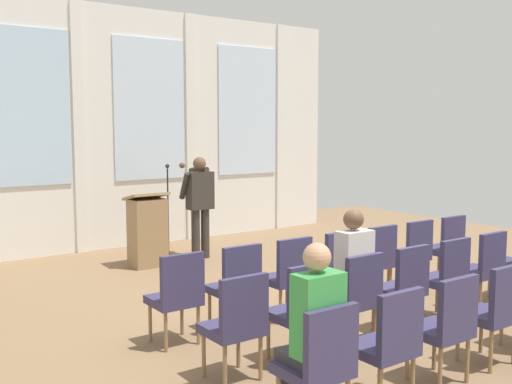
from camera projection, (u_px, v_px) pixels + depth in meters
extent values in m
plane|color=#846647|center=(354.00, 316.00, 6.92)|extent=(13.80, 13.80, 0.00)
cube|color=silver|center=(149.00, 128.00, 10.98)|extent=(8.07, 0.10, 4.24)
cube|color=silver|center=(27.00, 107.00, 9.66)|extent=(1.38, 0.04, 2.53)
cube|color=silver|center=(79.00, 129.00, 10.18)|extent=(0.20, 0.08, 4.24)
cube|color=silver|center=(150.00, 109.00, 10.90)|extent=(1.38, 0.04, 2.53)
cube|color=silver|center=(191.00, 128.00, 11.42)|extent=(0.20, 0.08, 4.24)
cube|color=silver|center=(248.00, 111.00, 12.14)|extent=(1.38, 0.04, 2.53)
cube|color=silver|center=(280.00, 128.00, 12.67)|extent=(0.20, 0.08, 4.24)
cylinder|color=#332D28|center=(196.00, 234.00, 9.84)|extent=(0.14, 0.14, 0.81)
cylinder|color=#332D28|center=(205.00, 233.00, 9.94)|extent=(0.14, 0.14, 0.81)
cube|color=#332D28|center=(200.00, 191.00, 9.81)|extent=(0.42, 0.22, 0.61)
cube|color=#B28C19|center=(196.00, 185.00, 9.90)|extent=(0.06, 0.01, 0.37)
sphere|color=brown|center=(199.00, 163.00, 9.77)|extent=(0.21, 0.21, 0.21)
cylinder|color=#332D28|center=(185.00, 186.00, 9.73)|extent=(0.09, 0.28, 0.45)
cylinder|color=#332D28|center=(203.00, 171.00, 9.96)|extent=(0.15, 0.36, 0.15)
cylinder|color=#332D28|center=(196.00, 169.00, 10.03)|extent=(0.11, 0.34, 0.15)
sphere|color=brown|center=(182.00, 165.00, 10.17)|extent=(0.10, 0.10, 0.10)
cylinder|color=black|center=(169.00, 257.00, 9.92)|extent=(0.28, 0.28, 0.03)
cylinder|color=black|center=(168.00, 213.00, 9.84)|extent=(0.02, 0.02, 1.45)
sphere|color=#262626|center=(167.00, 166.00, 9.76)|extent=(0.07, 0.07, 0.07)
cube|color=#93724C|center=(148.00, 233.00, 9.31)|extent=(0.52, 0.40, 1.05)
cube|color=#93724C|center=(146.00, 196.00, 9.26)|extent=(0.60, 0.48, 0.14)
cylinder|color=olive|center=(182.00, 316.00, 6.27)|extent=(0.04, 0.04, 0.40)
cylinder|color=olive|center=(150.00, 322.00, 6.06)|extent=(0.04, 0.04, 0.40)
cylinder|color=olive|center=(198.00, 325.00, 5.99)|extent=(0.04, 0.04, 0.40)
cylinder|color=olive|center=(166.00, 332.00, 5.79)|extent=(0.04, 0.04, 0.40)
cube|color=#383356|center=(174.00, 300.00, 6.00)|extent=(0.46, 0.44, 0.08)
cube|color=#383356|center=(183.00, 278.00, 5.82)|extent=(0.46, 0.06, 0.46)
cylinder|color=olive|center=(238.00, 304.00, 6.67)|extent=(0.04, 0.04, 0.40)
cylinder|color=olive|center=(210.00, 310.00, 6.46)|extent=(0.04, 0.04, 0.40)
cylinder|color=olive|center=(255.00, 312.00, 6.40)|extent=(0.04, 0.04, 0.40)
cylinder|color=olive|center=(227.00, 318.00, 6.19)|extent=(0.04, 0.04, 0.40)
cube|color=#383356|center=(232.00, 289.00, 6.40)|extent=(0.46, 0.44, 0.08)
cube|color=#383356|center=(242.00, 268.00, 6.22)|extent=(0.46, 0.06, 0.46)
cylinder|color=olive|center=(287.00, 294.00, 7.07)|extent=(0.04, 0.04, 0.40)
cylinder|color=olive|center=(262.00, 299.00, 6.87)|extent=(0.04, 0.04, 0.40)
cylinder|color=olive|center=(306.00, 301.00, 6.80)|extent=(0.04, 0.04, 0.40)
cylinder|color=olive|center=(280.00, 307.00, 6.59)|extent=(0.04, 0.04, 0.40)
cube|color=#383356|center=(284.00, 280.00, 6.81)|extent=(0.46, 0.44, 0.08)
cube|color=#383356|center=(295.00, 259.00, 6.62)|extent=(0.46, 0.06, 0.46)
cylinder|color=olive|center=(331.00, 285.00, 7.48)|extent=(0.04, 0.04, 0.40)
cylinder|color=olive|center=(309.00, 290.00, 7.27)|extent=(0.04, 0.04, 0.40)
cylinder|color=olive|center=(350.00, 291.00, 7.20)|extent=(0.04, 0.04, 0.40)
cylinder|color=olive|center=(328.00, 296.00, 6.99)|extent=(0.04, 0.04, 0.40)
cube|color=#383356|center=(330.00, 271.00, 7.21)|extent=(0.46, 0.44, 0.08)
cube|color=#383356|center=(341.00, 251.00, 7.03)|extent=(0.46, 0.06, 0.46)
cylinder|color=olive|center=(371.00, 277.00, 7.88)|extent=(0.04, 0.04, 0.40)
cylinder|color=olive|center=(351.00, 281.00, 7.67)|extent=(0.04, 0.04, 0.40)
cylinder|color=olive|center=(390.00, 283.00, 7.60)|extent=(0.04, 0.04, 0.40)
cylinder|color=olive|center=(370.00, 287.00, 7.40)|extent=(0.04, 0.04, 0.40)
cube|color=#383356|center=(371.00, 263.00, 7.61)|extent=(0.46, 0.44, 0.08)
cube|color=#383356|center=(383.00, 245.00, 7.43)|extent=(0.46, 0.06, 0.46)
cylinder|color=olive|center=(406.00, 270.00, 8.28)|extent=(0.04, 0.04, 0.40)
cylinder|color=olive|center=(388.00, 273.00, 8.07)|extent=(0.04, 0.04, 0.40)
cylinder|color=olive|center=(426.00, 275.00, 8.01)|extent=(0.04, 0.04, 0.40)
cylinder|color=olive|center=(408.00, 279.00, 7.80)|extent=(0.04, 0.04, 0.40)
cube|color=#383356|center=(408.00, 256.00, 8.01)|extent=(0.46, 0.44, 0.08)
cube|color=#383356|center=(420.00, 239.00, 7.83)|extent=(0.46, 0.06, 0.46)
cylinder|color=olive|center=(439.00, 263.00, 8.68)|extent=(0.04, 0.04, 0.40)
cylinder|color=olive|center=(422.00, 266.00, 8.47)|extent=(0.04, 0.04, 0.40)
cylinder|color=olive|center=(459.00, 268.00, 8.41)|extent=(0.04, 0.04, 0.40)
cylinder|color=olive|center=(442.00, 271.00, 8.20)|extent=(0.04, 0.04, 0.40)
cube|color=#383356|center=(441.00, 250.00, 8.41)|extent=(0.46, 0.44, 0.08)
cube|color=#383356|center=(453.00, 233.00, 8.23)|extent=(0.46, 0.06, 0.46)
cylinder|color=olive|center=(238.00, 346.00, 5.42)|extent=(0.04, 0.04, 0.40)
cylinder|color=olive|center=(204.00, 355.00, 5.21)|extent=(0.04, 0.04, 0.40)
cylinder|color=olive|center=(261.00, 358.00, 5.14)|extent=(0.04, 0.04, 0.40)
cylinder|color=olive|center=(225.00, 367.00, 4.93)|extent=(0.04, 0.04, 0.40)
cube|color=#383356|center=(232.00, 329.00, 5.15)|extent=(0.46, 0.44, 0.08)
cube|color=#383356|center=(244.00, 304.00, 4.96)|extent=(0.46, 0.06, 0.46)
cylinder|color=olive|center=(298.00, 331.00, 5.82)|extent=(0.04, 0.04, 0.40)
cylinder|color=olive|center=(268.00, 338.00, 5.61)|extent=(0.04, 0.04, 0.40)
cylinder|color=olive|center=(322.00, 341.00, 5.54)|extent=(0.04, 0.04, 0.40)
cylinder|color=olive|center=(291.00, 349.00, 5.33)|extent=(0.04, 0.04, 0.40)
cube|color=#383356|center=(295.00, 314.00, 5.55)|extent=(0.46, 0.44, 0.08)
cube|color=#383356|center=(309.00, 290.00, 5.37)|extent=(0.46, 0.06, 0.46)
cylinder|color=olive|center=(351.00, 317.00, 6.22)|extent=(0.04, 0.04, 0.40)
cylinder|color=olive|center=(324.00, 324.00, 6.01)|extent=(0.04, 0.04, 0.40)
cylinder|color=olive|center=(375.00, 326.00, 5.94)|extent=(0.04, 0.04, 0.40)
cylinder|color=olive|center=(348.00, 334.00, 5.74)|extent=(0.04, 0.04, 0.40)
cube|color=#383356|center=(350.00, 302.00, 5.95)|extent=(0.46, 0.44, 0.08)
cube|color=#383356|center=(364.00, 279.00, 5.77)|extent=(0.46, 0.06, 0.46)
cylinder|color=#2D2D33|center=(330.00, 320.00, 6.07)|extent=(0.10, 0.10, 0.44)
cylinder|color=#2D2D33|center=(343.00, 317.00, 6.17)|extent=(0.10, 0.10, 0.44)
cube|color=#2D2D33|center=(346.00, 294.00, 5.99)|extent=(0.34, 0.36, 0.12)
cube|color=silver|center=(354.00, 261.00, 5.87)|extent=(0.36, 0.20, 0.60)
sphere|color=brown|center=(354.00, 219.00, 5.84)|extent=(0.20, 0.20, 0.20)
cylinder|color=olive|center=(396.00, 306.00, 6.62)|extent=(0.04, 0.04, 0.40)
cylinder|color=olive|center=(373.00, 312.00, 6.41)|extent=(0.04, 0.04, 0.40)
cylinder|color=olive|center=(421.00, 314.00, 6.35)|extent=(0.04, 0.04, 0.40)
cylinder|color=olive|center=(398.00, 320.00, 6.14)|extent=(0.04, 0.04, 0.40)
cube|color=#383356|center=(398.00, 290.00, 6.35)|extent=(0.46, 0.44, 0.08)
cube|color=#383356|center=(413.00, 269.00, 6.17)|extent=(0.46, 0.06, 0.46)
cylinder|color=olive|center=(437.00, 295.00, 7.02)|extent=(0.04, 0.04, 0.40)
cylinder|color=olive|center=(417.00, 301.00, 6.82)|extent=(0.04, 0.04, 0.40)
cylinder|color=olive|center=(462.00, 302.00, 6.75)|extent=(0.04, 0.04, 0.40)
cylinder|color=olive|center=(442.00, 308.00, 6.54)|extent=(0.04, 0.04, 0.40)
cube|color=#383356|center=(440.00, 281.00, 6.76)|extent=(0.46, 0.44, 0.08)
cube|color=#383356|center=(455.00, 260.00, 6.57)|extent=(0.46, 0.06, 0.46)
cylinder|color=olive|center=(473.00, 286.00, 7.43)|extent=(0.04, 0.04, 0.40)
cylinder|color=olive|center=(455.00, 291.00, 7.22)|extent=(0.04, 0.04, 0.40)
cylinder|color=olive|center=(498.00, 292.00, 7.15)|extent=(0.04, 0.04, 0.40)
cylinder|color=olive|center=(480.00, 297.00, 6.94)|extent=(0.04, 0.04, 0.40)
cube|color=#383356|center=(477.00, 272.00, 7.16)|extent=(0.46, 0.44, 0.08)
cube|color=#383356|center=(493.00, 252.00, 6.98)|extent=(0.46, 0.06, 0.46)
cylinder|color=olive|center=(506.00, 278.00, 7.83)|extent=(0.04, 0.04, 0.40)
cylinder|color=olive|center=(489.00, 282.00, 7.62)|extent=(0.04, 0.04, 0.40)
cube|color=#383356|center=(511.00, 264.00, 7.56)|extent=(0.46, 0.44, 0.08)
cube|color=#383356|center=(313.00, 369.00, 4.29)|extent=(0.46, 0.44, 0.08)
cube|color=#383356|center=(332.00, 340.00, 4.11)|extent=(0.46, 0.06, 0.46)
cube|color=#2D2D33|center=(308.00, 359.00, 4.34)|extent=(0.34, 0.36, 0.12)
cube|color=green|center=(318.00, 315.00, 4.21)|extent=(0.36, 0.20, 0.59)
sphere|color=tan|center=(317.00, 257.00, 4.18)|extent=(0.20, 0.20, 0.20)
cylinder|color=olive|center=(380.00, 366.00, 4.96)|extent=(0.04, 0.04, 0.40)
cylinder|color=olive|center=(348.00, 376.00, 4.76)|extent=(0.04, 0.04, 0.40)
cylinder|color=olive|center=(413.00, 380.00, 4.69)|extent=(0.04, 0.04, 0.40)
cube|color=#383356|center=(381.00, 349.00, 4.70)|extent=(0.46, 0.44, 0.08)
cube|color=#383356|center=(401.00, 321.00, 4.51)|extent=(0.46, 0.06, 0.46)
cylinder|color=olive|center=(434.00, 348.00, 5.37)|extent=(0.04, 0.04, 0.40)
cylinder|color=olive|center=(407.00, 357.00, 5.16)|extent=(0.04, 0.04, 0.40)
cylinder|color=olive|center=(467.00, 360.00, 5.09)|extent=(0.04, 0.04, 0.40)
cylinder|color=olive|center=(440.00, 370.00, 4.88)|extent=(0.04, 0.04, 0.40)
cube|color=#383356|center=(438.00, 331.00, 5.10)|extent=(0.46, 0.44, 0.08)
cube|color=#383356|center=(458.00, 305.00, 4.92)|extent=(0.46, 0.06, 0.46)
cylinder|color=olive|center=(481.00, 332.00, 5.77)|extent=(0.04, 0.04, 0.40)
cylinder|color=olive|center=(458.00, 340.00, 5.56)|extent=(0.04, 0.04, 0.40)
cylinder|color=olive|center=(491.00, 351.00, 5.29)|extent=(0.04, 0.04, 0.40)
cube|color=#383356|center=(487.00, 316.00, 5.50)|extent=(0.46, 0.44, 0.08)
cube|color=#383356|center=(507.00, 292.00, 5.32)|extent=(0.46, 0.06, 0.46)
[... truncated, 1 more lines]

